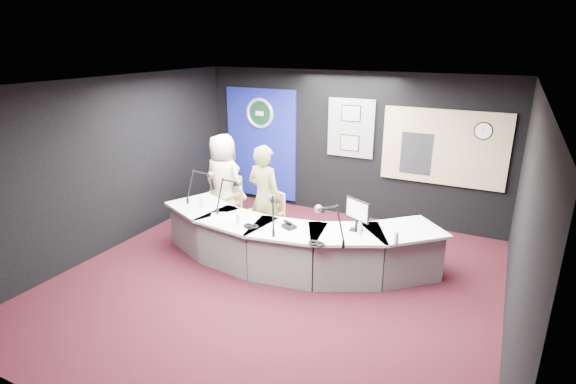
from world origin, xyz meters
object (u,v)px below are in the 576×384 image
at_px(armchair_left, 224,201).
at_px(person_woman, 265,198).
at_px(broadcast_desk, 290,243).
at_px(armchair_right, 265,222).
at_px(person_man, 224,181).

height_order(armchair_left, person_woman, person_woman).
bearing_deg(armchair_left, broadcast_desk, -10.07).
xyz_separation_m(broadcast_desk, armchair_right, (-0.65, 0.39, 0.07)).
relative_size(armchair_right, person_woman, 0.51).
relative_size(armchair_left, person_woman, 0.54).
distance_m(broadcast_desk, armchair_right, 0.76).
bearing_deg(armchair_right, person_man, 178.65).
relative_size(armchair_left, armchair_right, 1.07).
distance_m(armchair_right, person_man, 1.31).
height_order(armchair_right, person_man, person_man).
height_order(armchair_right, person_woman, person_woman).
bearing_deg(armchair_right, armchair_left, 178.65).
relative_size(broadcast_desk, armchair_right, 5.00).
bearing_deg(person_man, armchair_left, -0.00).
bearing_deg(person_woman, armchair_right, 100.04).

